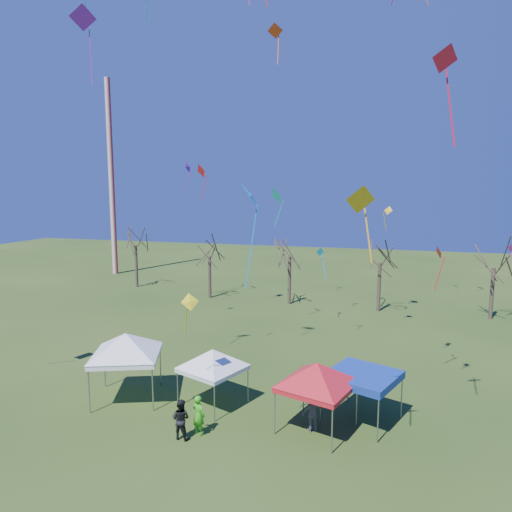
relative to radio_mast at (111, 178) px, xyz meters
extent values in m
plane|color=#264215|center=(28.00, -34.00, -12.50)|extent=(140.00, 140.00, 0.00)
cylinder|color=silver|center=(0.00, 0.00, 0.00)|extent=(0.70, 0.70, 25.00)
cylinder|color=#3D2D21|center=(7.15, -6.62, -10.11)|extent=(0.32, 0.32, 4.78)
cylinder|color=#3D2D21|center=(17.23, -9.35, -10.36)|extent=(0.32, 0.32, 4.28)
cylinder|color=#3D2D21|center=(25.63, -9.62, -10.18)|extent=(0.32, 0.32, 4.64)
cylinder|color=#3D2D21|center=(34.03, -9.96, -10.26)|extent=(0.32, 0.32, 4.49)
cylinder|color=#3D2D21|center=(43.36, -10.00, -10.26)|extent=(0.32, 0.32, 4.47)
cylinder|color=gray|center=(20.76, -34.02, -11.40)|extent=(0.07, 0.07, 2.21)
cylinder|color=gray|center=(19.66, -31.14, -11.40)|extent=(0.07, 0.07, 2.21)
cylinder|color=gray|center=(23.65, -32.92, -11.40)|extent=(0.07, 0.07, 2.21)
cylinder|color=gray|center=(22.55, -30.04, -11.40)|extent=(0.07, 0.07, 2.21)
cube|color=white|center=(21.65, -32.03, -10.16)|extent=(4.27, 4.27, 0.26)
pyramid|color=white|center=(21.65, -32.03, -8.93)|extent=(4.37, 4.37, 1.10)
cylinder|color=gray|center=(24.62, -32.14, -11.59)|extent=(0.05, 0.05, 1.82)
cylinder|color=gray|center=(25.55, -29.77, -11.59)|extent=(0.05, 0.05, 1.82)
cylinder|color=gray|center=(26.99, -33.08, -11.59)|extent=(0.05, 0.05, 1.82)
cylinder|color=gray|center=(27.92, -30.71, -11.59)|extent=(0.05, 0.05, 1.82)
cube|color=white|center=(26.27, -31.43, -10.57)|extent=(3.54, 3.54, 0.22)
pyramid|color=white|center=(26.27, -31.43, -9.55)|extent=(3.59, 3.59, 0.91)
cylinder|color=gray|center=(30.01, -33.39, -11.50)|extent=(0.06, 0.06, 1.99)
cylinder|color=gray|center=(30.84, -30.73, -11.50)|extent=(0.06, 0.06, 1.99)
cylinder|color=gray|center=(32.67, -34.22, -11.50)|extent=(0.06, 0.06, 1.99)
cylinder|color=gray|center=(33.50, -31.56, -11.50)|extent=(0.06, 0.06, 1.99)
cube|color=red|center=(31.76, -32.48, -10.39)|extent=(3.74, 3.74, 0.24)
pyramid|color=red|center=(31.76, -32.48, -9.28)|extent=(4.03, 4.03, 1.00)
cylinder|color=gray|center=(31.87, -31.80, -11.49)|extent=(0.06, 0.06, 2.02)
cylinder|color=gray|center=(32.91, -29.17, -11.49)|extent=(0.06, 0.06, 2.02)
cylinder|color=gray|center=(34.49, -32.84, -11.49)|extent=(0.06, 0.06, 2.02)
cylinder|color=gray|center=(35.54, -30.22, -11.49)|extent=(0.06, 0.06, 2.02)
cube|color=navy|center=(33.70, -31.01, -10.36)|extent=(3.93, 3.93, 0.24)
cube|color=navy|center=(33.70, -31.01, -10.18)|extent=(3.93, 3.93, 0.12)
imported|color=slate|center=(31.64, -32.66, -11.61)|extent=(1.11, 0.92, 1.77)
imported|color=green|center=(26.72, -34.34, -11.58)|extent=(0.79, 0.66, 1.84)
imported|color=black|center=(26.09, -34.87, -11.59)|extent=(0.92, 0.74, 1.81)
cube|color=#0B9DAC|center=(12.80, -21.61, 11.82)|extent=(0.37, 0.53, 1.68)
cube|color=#0ED4D3|center=(17.99, -21.99, 11.12)|extent=(0.65, 0.71, 2.41)
cone|color=red|center=(36.27, -33.88, 3.11)|extent=(1.26, 1.12, 0.94)
cube|color=red|center=(36.58, -33.69, 1.42)|extent=(0.43, 0.67, 2.85)
cone|color=purple|center=(15.65, -10.60, 0.71)|extent=(0.46, 1.17, 1.14)
cube|color=purple|center=(15.65, -11.01, -0.65)|extent=(0.85, 0.04, 2.15)
cone|color=gold|center=(34.56, -16.94, -3.01)|extent=(0.78, 0.65, 0.65)
cube|color=gold|center=(34.36, -16.82, -3.87)|extent=(0.29, 0.45, 1.38)
cone|color=#1685EA|center=(29.24, -34.44, -1.78)|extent=(1.21, 1.54, 1.16)
cube|color=#1685EA|center=(29.31, -34.67, -3.83)|extent=(0.51, 0.19, 3.42)
cone|color=red|center=(37.41, -25.01, -4.99)|extent=(0.50, 0.86, 0.79)
cube|color=red|center=(37.46, -25.23, -6.14)|extent=(0.49, 0.16, 1.91)
cone|color=#DD31A2|center=(44.20, -11.55, -6.06)|extent=(0.90, 0.73, 0.81)
cube|color=#DD31A2|center=(44.34, -11.47, -7.28)|extent=(0.23, 0.34, 2.03)
cone|color=red|center=(17.14, -10.79, 0.33)|extent=(1.55, 1.44, 1.37)
cube|color=red|center=(17.42, -11.02, -1.30)|extent=(0.52, 0.62, 2.56)
cone|color=#0BAF90|center=(26.22, -17.44, -1.93)|extent=(1.39, 1.47, 1.31)
cube|color=#0BAF90|center=(26.48, -17.74, -3.29)|extent=(0.65, 0.57, 2.06)
cone|color=yellow|center=(26.19, -33.85, -6.50)|extent=(0.93, 0.86, 0.76)
cube|color=yellow|center=(26.03, -33.97, -7.35)|extent=(0.30, 0.37, 1.30)
cone|color=red|center=(28.37, -27.04, 6.92)|extent=(0.89, 0.66, 0.70)
cube|color=red|center=(28.54, -27.03, 5.91)|extent=(0.07, 0.37, 1.60)
cone|color=#0D9FC6|center=(29.35, -15.35, -6.50)|extent=(0.66, 0.60, 0.73)
cube|color=#0D9FC6|center=(29.64, -15.10, -7.69)|extent=(0.56, 0.63, 2.03)
cone|color=purple|center=(20.03, -32.01, 6.72)|extent=(1.53, 1.43, 1.10)
cube|color=purple|center=(20.25, -31.85, 4.96)|extent=(0.37, 0.49, 2.87)
cone|color=yellow|center=(33.61, -35.88, -1.86)|extent=(1.25, 1.05, 1.04)
cube|color=yellow|center=(33.91, -35.70, -3.11)|extent=(0.40, 0.66, 1.95)
camera|label=1|loc=(34.56, -52.14, -1.58)|focal=32.00mm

